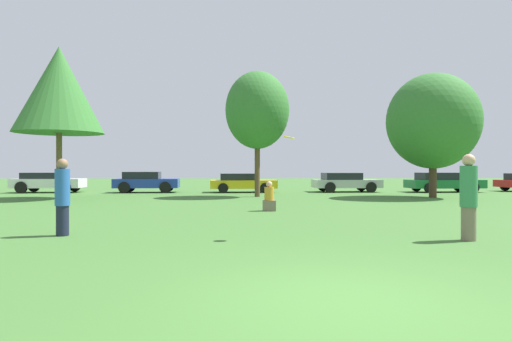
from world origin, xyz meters
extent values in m
plane|color=#3D6B2D|center=(0.00, 0.00, 0.00)|extent=(120.00, 120.00, 0.00)
cylinder|color=#191E33|center=(-5.19, 4.99, 0.34)|extent=(0.27, 0.27, 0.67)
cylinder|color=#2659A5|center=(-5.19, 4.99, 1.08)|extent=(0.32, 0.32, 0.82)
sphere|color=#8C6647|center=(-5.19, 4.99, 1.60)|extent=(0.24, 0.24, 0.24)
cylinder|color=#726651|center=(3.51, 3.98, 0.35)|extent=(0.29, 0.29, 0.70)
cylinder|color=#337F4C|center=(3.51, 3.98, 1.13)|extent=(0.35, 0.35, 0.86)
sphere|color=tan|center=(3.51, 3.98, 1.67)|extent=(0.26, 0.26, 0.26)
cylinder|color=yellow|center=(-0.18, 4.44, 2.17)|extent=(0.24, 0.24, 0.09)
cube|color=#726651|center=(-0.18, 10.44, 0.19)|extent=(0.45, 0.37, 0.37)
cylinder|color=#BF8C26|center=(-0.18, 10.44, 0.61)|extent=(0.34, 0.34, 0.47)
sphere|color=tan|center=(-0.18, 10.44, 0.94)|extent=(0.22, 0.22, 0.22)
cylinder|color=brown|center=(-10.05, 16.86, 1.61)|extent=(0.27, 0.27, 3.23)
cone|color=#33702D|center=(-10.05, 16.86, 5.35)|extent=(4.25, 4.25, 4.25)
cylinder|color=brown|center=(-0.26, 18.08, 1.82)|extent=(0.28, 0.28, 3.64)
ellipsoid|color=#33702D|center=(-0.26, 18.08, 4.57)|extent=(3.36, 3.36, 4.09)
cylinder|color=#473323|center=(8.71, 17.08, 1.32)|extent=(0.38, 0.38, 2.64)
ellipsoid|color=#33702D|center=(8.71, 17.08, 3.92)|extent=(4.65, 4.65, 4.88)
cube|color=silver|center=(-13.00, 22.63, 0.58)|extent=(4.15, 1.98, 0.55)
cube|color=black|center=(-13.31, 22.61, 1.04)|extent=(2.31, 1.68, 0.37)
cylinder|color=black|center=(-11.77, 23.58, 0.35)|extent=(0.72, 0.19, 0.71)
cylinder|color=black|center=(-11.70, 21.78, 0.35)|extent=(0.72, 0.19, 0.71)
cylinder|color=black|center=(-14.30, 23.47, 0.35)|extent=(0.72, 0.19, 0.71)
cylinder|color=black|center=(-14.22, 21.67, 0.35)|extent=(0.72, 0.19, 0.71)
cube|color=#1E389E|center=(-6.93, 22.41, 0.57)|extent=(3.98, 1.82, 0.56)
cube|color=black|center=(-7.22, 22.40, 1.07)|extent=(2.21, 1.55, 0.43)
cylinder|color=black|center=(-5.75, 23.29, 0.35)|extent=(0.70, 0.20, 0.69)
cylinder|color=black|center=(-5.68, 21.64, 0.35)|extent=(0.70, 0.20, 0.69)
cylinder|color=black|center=(-8.18, 23.19, 0.35)|extent=(0.70, 0.20, 0.69)
cylinder|color=black|center=(-8.11, 21.54, 0.35)|extent=(0.70, 0.20, 0.69)
cube|color=gold|center=(-0.95, 22.42, 0.51)|extent=(4.17, 2.02, 0.51)
cube|color=black|center=(-1.25, 22.40, 0.97)|extent=(2.32, 1.72, 0.41)
cylinder|color=black|center=(0.28, 23.39, 0.31)|extent=(0.62, 0.22, 0.61)
cylinder|color=black|center=(0.36, 21.55, 0.31)|extent=(0.62, 0.22, 0.61)
cylinder|color=black|center=(-2.26, 23.29, 0.31)|extent=(0.62, 0.22, 0.61)
cylinder|color=black|center=(-2.18, 21.44, 0.31)|extent=(0.62, 0.22, 0.61)
cube|color=#B2B2B7|center=(5.59, 22.54, 0.53)|extent=(4.22, 2.07, 0.51)
cube|color=black|center=(5.28, 22.53, 1.00)|extent=(2.35, 1.77, 0.43)
cylinder|color=black|center=(6.83, 23.54, 0.33)|extent=(0.66, 0.20, 0.66)
cylinder|color=black|center=(6.91, 21.65, 0.33)|extent=(0.66, 0.20, 0.66)
cylinder|color=black|center=(4.26, 23.43, 0.33)|extent=(0.66, 0.20, 0.66)
cylinder|color=black|center=(4.34, 21.54, 0.33)|extent=(0.66, 0.20, 0.66)
cube|color=#196633|center=(11.72, 22.07, 0.52)|extent=(4.67, 1.95, 0.52)
cube|color=black|center=(11.37, 22.06, 1.00)|extent=(2.59, 1.65, 0.45)
cylinder|color=black|center=(13.10, 23.01, 0.31)|extent=(0.63, 0.20, 0.62)
cylinder|color=black|center=(13.18, 21.26, 0.31)|extent=(0.63, 0.20, 0.62)
cylinder|color=black|center=(10.26, 22.89, 0.31)|extent=(0.63, 0.20, 0.62)
cylinder|color=black|center=(10.33, 21.14, 0.31)|extent=(0.63, 0.20, 0.62)
cylinder|color=black|center=(16.63, 23.65, 0.33)|extent=(0.67, 0.22, 0.66)
camera|label=1|loc=(-1.28, -4.89, 1.50)|focal=30.65mm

